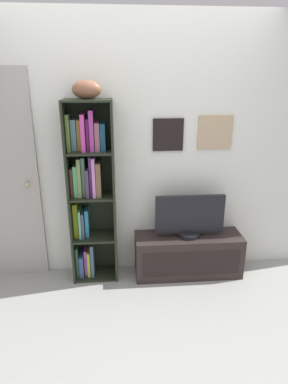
{
  "coord_description": "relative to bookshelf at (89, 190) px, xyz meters",
  "views": [
    {
      "loc": [
        -0.19,
        -1.93,
        1.9
      ],
      "look_at": [
        0.04,
        0.85,
        0.92
      ],
      "focal_mm": 30.45,
      "sensor_mm": 36.0,
      "label": 1
    }
  ],
  "objects": [
    {
      "name": "football",
      "position": [
        0.03,
        -0.03,
        0.9
      ],
      "size": [
        0.31,
        0.25,
        0.16
      ],
      "primitive_type": "ellipsoid",
      "rotation": [
        0.0,
        0.0,
        -0.4
      ],
      "color": "brown",
      "rests_on": "bookshelf"
    },
    {
      "name": "bookshelf",
      "position": [
        0.0,
        0.0,
        0.0
      ],
      "size": [
        0.43,
        0.28,
        1.73
      ],
      "color": "black",
      "rests_on": "ground"
    },
    {
      "name": "television",
      "position": [
        0.96,
        -0.06,
        -0.28
      ],
      "size": [
        0.67,
        0.22,
        0.42
      ],
      "color": "black",
      "rests_on": "tv_stand"
    },
    {
      "name": "ground",
      "position": [
        0.47,
        -0.99,
        -0.93
      ],
      "size": [
        5.2,
        5.2,
        0.04
      ],
      "primitive_type": "cube",
      "color": "#969791"
    },
    {
      "name": "tv_stand",
      "position": [
        0.96,
        -0.07,
        -0.7
      ],
      "size": [
        1.06,
        0.35,
        0.42
      ],
      "color": "#2B221F",
      "rests_on": "ground"
    },
    {
      "name": "back_wall",
      "position": [
        0.47,
        0.14,
        0.33
      ],
      "size": [
        4.8,
        0.08,
        2.47
      ],
      "color": "silver",
      "rests_on": "ground"
    }
  ]
}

